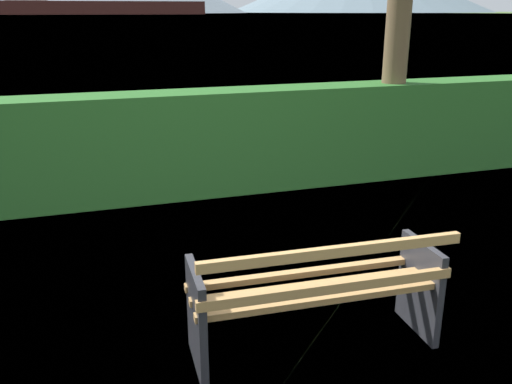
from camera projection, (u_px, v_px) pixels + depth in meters
ground_plane at (312, 344)px, 3.78m from camera, size 1400.00×1400.00×0.00m
water_surface at (72, 15)px, 280.57m from camera, size 620.00×620.00×0.00m
park_bench at (317, 293)px, 3.59m from camera, size 1.69×0.64×0.87m
hedge_row at (199, 143)px, 6.74m from camera, size 10.47×0.61×1.27m
cargo_ship_large at (82, 3)px, 289.37m from camera, size 112.64×16.78×21.11m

